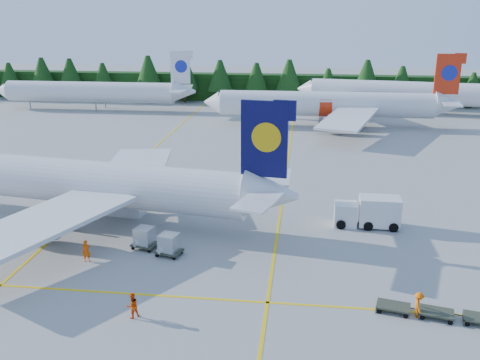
# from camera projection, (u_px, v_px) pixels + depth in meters

# --- Properties ---
(ground) EXTENTS (320.00, 320.00, 0.00)m
(ground) POSITION_uv_depth(u_px,v_px,m) (200.00, 260.00, 43.87)
(ground) COLOR #A0A09B
(ground) RESTS_ON ground
(taxi_stripe_a) EXTENTS (0.25, 120.00, 0.01)m
(taxi_stripe_a) POSITION_uv_depth(u_px,v_px,m) (118.00, 181.00, 64.43)
(taxi_stripe_a) COLOR yellow
(taxi_stripe_a) RESTS_ON ground
(taxi_stripe_b) EXTENTS (0.25, 120.00, 0.01)m
(taxi_stripe_b) POSITION_uv_depth(u_px,v_px,m) (284.00, 187.00, 62.09)
(taxi_stripe_b) COLOR yellow
(taxi_stripe_b) RESTS_ON ground
(taxi_stripe_cross) EXTENTS (80.00, 0.25, 0.01)m
(taxi_stripe_cross) POSITION_uv_depth(u_px,v_px,m) (184.00, 297.00, 38.20)
(taxi_stripe_cross) COLOR yellow
(taxi_stripe_cross) RESTS_ON ground
(treeline_hedge) EXTENTS (220.00, 4.00, 6.00)m
(treeline_hedge) POSITION_uv_depth(u_px,v_px,m) (270.00, 88.00, 120.54)
(treeline_hedge) COLOR black
(treeline_hedge) RESTS_ON ground
(airliner_navy) EXTENTS (42.68, 34.88, 12.45)m
(airliner_navy) POSITION_uv_depth(u_px,v_px,m) (60.00, 181.00, 52.10)
(airliner_navy) COLOR silver
(airliner_navy) RESTS_ON ground
(airliner_red) EXTENTS (43.82, 36.08, 12.75)m
(airliner_red) POSITION_uv_depth(u_px,v_px,m) (321.00, 104.00, 93.93)
(airliner_red) COLOR silver
(airliner_red) RESTS_ON ground
(airliner_far_left) EXTENTS (41.40, 4.47, 12.04)m
(airliner_far_left) POSITION_uv_depth(u_px,v_px,m) (85.00, 91.00, 109.60)
(airliner_far_left) COLOR silver
(airliner_far_left) RESTS_ON ground
(airliner_far_right) EXTENTS (44.85, 10.33, 13.09)m
(airliner_far_right) POSITION_uv_depth(u_px,v_px,m) (402.00, 92.00, 106.38)
(airliner_far_right) COLOR silver
(airliner_far_right) RESTS_ON ground
(airstairs) EXTENTS (3.96, 5.37, 3.37)m
(airstairs) POSITION_uv_depth(u_px,v_px,m) (127.00, 207.00, 53.82)
(airstairs) COLOR silver
(airstairs) RESTS_ON ground
(service_truck) EXTENTS (6.08, 2.35, 2.92)m
(service_truck) POSITION_uv_depth(u_px,v_px,m) (367.00, 212.00, 50.42)
(service_truck) COLOR white
(service_truck) RESTS_ON ground
(dolly_train) EXTENTS (10.69, 3.13, 0.13)m
(dolly_train) POSITION_uv_depth(u_px,v_px,m) (459.00, 315.00, 35.20)
(dolly_train) COLOR #333829
(dolly_train) RESTS_ON ground
(uld_pair) EXTENTS (4.83, 3.18, 1.59)m
(uld_pair) POSITION_uv_depth(u_px,v_px,m) (156.00, 240.00, 45.10)
(uld_pair) COLOR #333829
(uld_pair) RESTS_ON ground
(crew_a) EXTENTS (0.79, 0.67, 1.83)m
(crew_a) POSITION_uv_depth(u_px,v_px,m) (86.00, 251.00, 43.41)
(crew_a) COLOR #F44E05
(crew_a) RESTS_ON ground
(crew_b) EXTENTS (1.09, 1.08, 1.78)m
(crew_b) POSITION_uv_depth(u_px,v_px,m) (132.00, 306.00, 35.44)
(crew_b) COLOR #DF3D04
(crew_b) RESTS_ON ground
(crew_c) EXTENTS (0.55, 0.77, 1.78)m
(crew_c) POSITION_uv_depth(u_px,v_px,m) (419.00, 305.00, 35.52)
(crew_c) COLOR #E45A04
(crew_c) RESTS_ON ground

